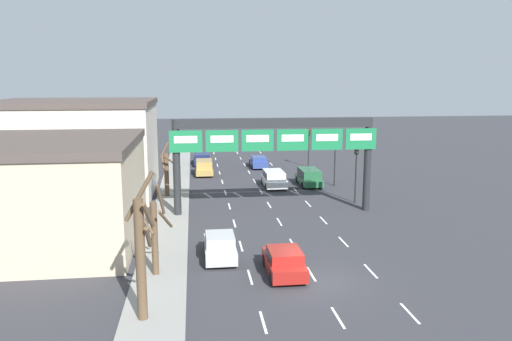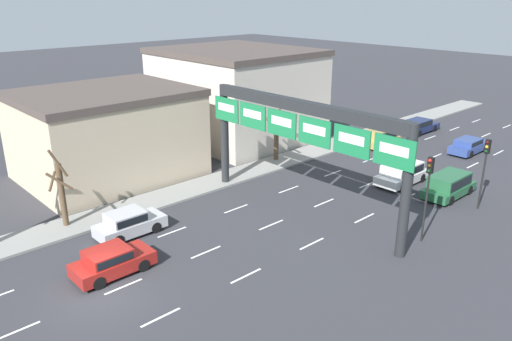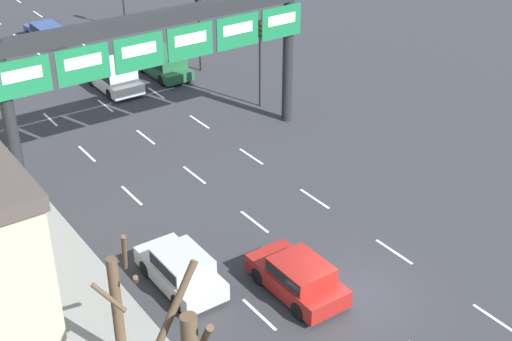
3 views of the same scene
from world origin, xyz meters
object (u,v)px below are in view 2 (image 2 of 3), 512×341
(sign_gantry, at_px, (301,129))
(car_red, at_px, (111,261))
(suv_green, at_px, (449,184))
(suv_white, at_px, (402,172))
(traffic_light_near_gantry, at_px, (485,160))
(tree_bare_closest, at_px, (61,191))
(tree_bare_second, at_px, (276,134))
(car_blue, at_px, (469,145))
(car_navy, at_px, (419,126))
(car_silver, at_px, (129,223))
(traffic_light_far_end, at_px, (428,183))
(suv_gold, at_px, (381,137))

(sign_gantry, xyz_separation_m, car_red, (-1.45, -12.25, -4.86))
(suv_green, bearing_deg, suv_white, -176.30)
(suv_green, height_order, traffic_light_near_gantry, traffic_light_near_gantry)
(traffic_light_near_gantry, xyz_separation_m, tree_bare_closest, (-15.64, -21.07, -0.97))
(tree_bare_second, bearing_deg, car_blue, 54.81)
(car_navy, bearing_deg, suv_white, -64.27)
(car_red, bearing_deg, tree_bare_second, 110.67)
(car_blue, relative_size, traffic_light_near_gantry, 0.94)
(car_navy, distance_m, traffic_light_near_gantry, 19.15)
(car_navy, height_order, suv_green, suv_green)
(sign_gantry, relative_size, suv_green, 3.50)
(suv_green, bearing_deg, car_navy, 126.89)
(car_blue, height_order, car_silver, car_silver)
(traffic_light_near_gantry, bearing_deg, car_blue, 118.17)
(suv_green, bearing_deg, traffic_light_near_gantry, -13.17)
(car_silver, height_order, traffic_light_far_end, traffic_light_far_end)
(car_red, xyz_separation_m, traffic_light_far_end, (8.75, 14.69, 2.82))
(suv_white, xyz_separation_m, tree_bare_closest, (-9.70, -21.40, 1.51))
(traffic_light_near_gantry, bearing_deg, suv_gold, 149.72)
(suv_white, bearing_deg, tree_bare_closest, -114.38)
(car_navy, bearing_deg, car_silver, -89.25)
(car_silver, height_order, traffic_light_near_gantry, traffic_light_near_gantry)
(traffic_light_far_end, bearing_deg, tree_bare_closest, -137.40)
(car_blue, relative_size, tree_bare_second, 0.94)
(suv_gold, height_order, tree_bare_closest, tree_bare_closest)
(suv_white, height_order, car_blue, suv_white)
(car_navy, bearing_deg, suv_green, -53.11)
(suv_green, height_order, car_red, suv_green)
(suv_white, relative_size, traffic_light_far_end, 0.90)
(suv_gold, bearing_deg, traffic_light_near_gantry, -30.28)
(car_navy, relative_size, tree_bare_closest, 0.99)
(suv_green, xyz_separation_m, traffic_light_near_gantry, (2.40, -0.56, 2.46))
(car_silver, height_order, tree_bare_closest, tree_bare_closest)
(car_navy, height_order, suv_gold, suv_gold)
(suv_gold, height_order, car_red, suv_gold)
(sign_gantry, relative_size, car_red, 3.93)
(suv_white, distance_m, tree_bare_closest, 23.54)
(car_red, height_order, traffic_light_near_gantry, traffic_light_near_gantry)
(suv_green, distance_m, tree_bare_closest, 25.40)
(tree_bare_second, bearing_deg, suv_gold, 71.13)
(car_blue, distance_m, tree_bare_second, 17.32)
(car_silver, distance_m, tree_bare_second, 16.39)
(car_navy, bearing_deg, car_blue, -23.96)
(suv_gold, distance_m, car_blue, 7.58)
(suv_gold, xyz_separation_m, traffic_light_far_end, (12.33, -14.13, 2.67))
(tree_bare_closest, bearing_deg, tree_bare_second, 91.01)
(suv_gold, bearing_deg, car_silver, -89.31)
(sign_gantry, height_order, tree_bare_second, sign_gantry)
(suv_gold, distance_m, suv_green, 12.14)
(suv_green, xyz_separation_m, tree_bare_second, (-13.56, -3.41, 1.43))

